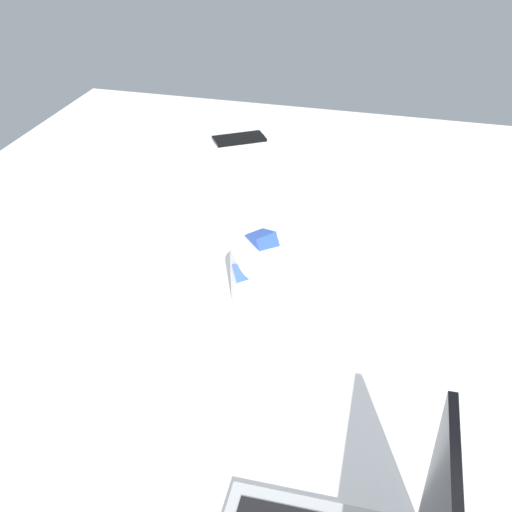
{
  "coord_description": "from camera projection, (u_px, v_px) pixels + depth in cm",
  "views": [
    {
      "loc": [
        91.85,
        34.28,
        84.72
      ],
      "look_at": [
        3.52,
        11.18,
        24.0
      ],
      "focal_mm": 42.86,
      "sensor_mm": 36.0,
      "label": 1
    }
  ],
  "objects": [
    {
      "name": "cell_phone",
      "position": [
        239.0,
        139.0,
        1.69
      ],
      "size": [
        13.26,
        15.46,
        0.8
      ],
      "primitive_type": "cube",
      "rotation": [
        0.0,
        0.0,
        3.71
      ],
      "color": "black",
      "rests_on": "bed_mattress"
    },
    {
      "name": "bed_mattress",
      "position": [
        207.0,
        301.0,
        1.23
      ],
      "size": [
        180.0,
        140.0,
        18.0
      ],
      "primitive_type": "cube",
      "color": "white",
      "rests_on": "ground"
    },
    {
      "name": "snack_cup",
      "position": [
        256.0,
        270.0,
        1.06
      ],
      "size": [
        10.58,
        9.01,
        13.39
      ],
      "color": "silver",
      "rests_on": "bed_mattress"
    }
  ]
}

